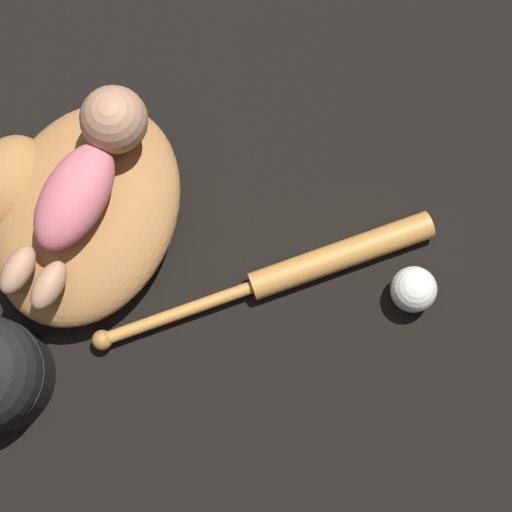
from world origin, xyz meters
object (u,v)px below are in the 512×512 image
at_px(baseball_glove, 74,208).
at_px(baby_figure, 87,173).
at_px(baseball_bat, 309,267).
at_px(baseball, 414,289).

relative_size(baseball_glove, baby_figure, 1.31).
relative_size(baby_figure, baseball_bat, 0.66).
height_order(baseball_glove, baseball_bat, baseball_glove).
bearing_deg(baseball, baby_figure, 117.50).
distance_m(baseball_glove, baseball, 0.53).
xyz_separation_m(baseball_glove, baseball, (0.28, -0.46, -0.02)).
bearing_deg(baseball, baseball_bat, 121.34).
xyz_separation_m(baseball_bat, baseball, (0.08, -0.14, 0.01)).
xyz_separation_m(baseball_glove, baseball_bat, (0.19, -0.32, -0.03)).
xyz_separation_m(baseball_glove, baby_figure, (0.05, -0.01, 0.09)).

